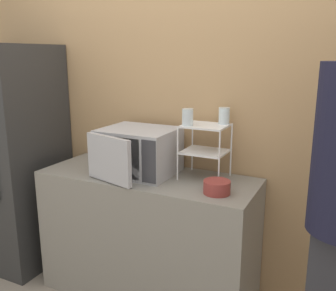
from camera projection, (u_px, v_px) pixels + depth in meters
name	position (u px, v px, depth m)	size (l,w,h in m)	color
wall_back	(168.00, 108.00, 2.67)	(8.00, 0.06, 2.60)	tan
counter	(148.00, 236.00, 2.60)	(1.46, 0.56, 0.89)	gray
microwave	(137.00, 151.00, 2.50)	(0.49, 0.53, 0.30)	#ADADB2
dish_rack	(205.00, 140.00, 2.38)	(0.29, 0.25, 0.35)	white
glass_front_left	(188.00, 117.00, 2.32)	(0.07, 0.07, 0.10)	silver
glass_back_right	(224.00, 116.00, 2.38)	(0.07, 0.07, 0.10)	silver
bowl	(217.00, 187.00, 2.16)	(0.16, 0.16, 0.08)	maroon
refrigerator	(12.00, 157.00, 2.99)	(0.70, 0.66, 1.74)	#2D2D2D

